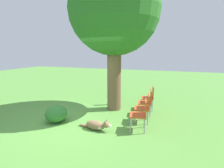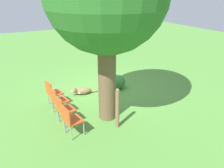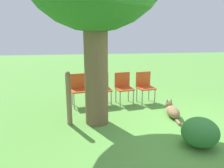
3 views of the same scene
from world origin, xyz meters
name	(u,v)px [view 3 (image 3 of 3)]	position (x,y,z in m)	size (l,w,h in m)	color
ground_plane	(171,130)	(0.00, 0.00, 0.00)	(30.00, 30.00, 0.00)	#56933D
dog	(172,111)	(0.72, -0.32, 0.13)	(0.99, 0.33, 0.34)	olive
fence_post	(69,98)	(0.59, 2.07, 0.59)	(0.11, 0.11, 1.17)	#846647
red_chair_0	(145,85)	(1.85, 0.04, 0.50)	(0.49, 0.51, 0.85)	#D14C1E
red_chair_1	(124,86)	(1.84, 0.65, 0.50)	(0.49, 0.51, 0.85)	#D14C1E
red_chair_2	(102,87)	(1.83, 1.25, 0.50)	(0.49, 0.51, 0.85)	#D14C1E
red_chair_3	(79,87)	(1.83, 1.86, 0.50)	(0.49, 0.51, 0.85)	#D14C1E
low_shrub	(200,132)	(-0.66, -0.23, 0.26)	(0.65, 0.65, 0.52)	#337533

